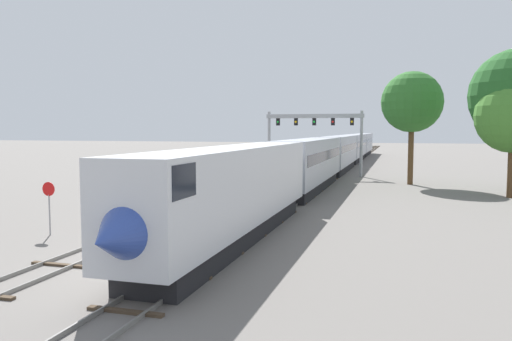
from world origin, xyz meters
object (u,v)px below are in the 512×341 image
object	(u,v)px
passenger_train	(339,152)
trackside_tree_mid	(412,102)
signal_gantry	(314,128)
stop_sign	(49,201)

from	to	relation	value
passenger_train	trackside_tree_mid	bearing A→B (deg)	-58.37
signal_gantry	trackside_tree_mid	bearing A→B (deg)	-33.38
passenger_train	stop_sign	bearing A→B (deg)	-102.20
signal_gantry	stop_sign	bearing A→B (deg)	-101.24
signal_gantry	trackside_tree_mid	xyz separation A→B (m)	(11.34, -7.47, 2.62)
stop_sign	signal_gantry	bearing A→B (deg)	78.76
stop_sign	trackside_tree_mid	xyz separation A→B (m)	(19.09, 31.51, 6.59)
passenger_train	stop_sign	size ratio (longest dim) A/B	38.62
passenger_train	stop_sign	distance (m)	47.34
passenger_train	stop_sign	world-z (taller)	passenger_train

